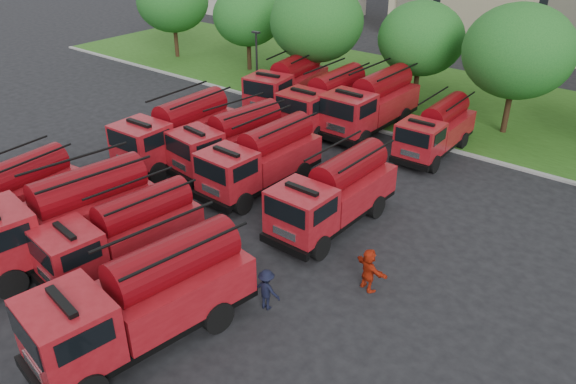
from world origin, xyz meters
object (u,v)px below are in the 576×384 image
(fire_truck_5, at_px, (231,139))
(firefighter_5, at_px, (367,289))
(fire_truck_11, at_px, (436,129))
(fire_truck_3, at_px, (145,298))
(fire_truck_9, at_px, (326,100))
(firefighter_4, at_px, (98,209))
(fire_truck_7, at_px, (334,193))
(fire_truck_10, at_px, (372,103))
(fire_truck_0, at_px, (4,198))
(fire_truck_4, at_px, (177,131))
(fire_truck_8, at_px, (288,83))
(fire_truck_1, at_px, (64,216))
(firefighter_3, at_px, (267,307))
(fire_truck_6, at_px, (262,158))
(fire_truck_2, at_px, (123,233))

(fire_truck_5, bearing_deg, firefighter_5, -15.27)
(fire_truck_5, distance_m, fire_truck_11, 11.79)
(fire_truck_3, xyz_separation_m, fire_truck_9, (-6.67, 19.95, -0.03))
(fire_truck_9, relative_size, firefighter_4, 4.86)
(fire_truck_7, distance_m, fire_truck_10, 11.99)
(fire_truck_0, bearing_deg, fire_truck_4, 83.04)
(fire_truck_0, distance_m, fire_truck_5, 11.54)
(fire_truck_3, distance_m, fire_truck_8, 23.76)
(fire_truck_4, relative_size, fire_truck_9, 1.00)
(fire_truck_10, relative_size, firefighter_5, 4.45)
(fire_truck_4, relative_size, fire_truck_8, 0.96)
(fire_truck_1, xyz_separation_m, fire_truck_7, (7.40, 8.84, -0.17))
(fire_truck_1, height_order, fire_truck_8, fire_truck_1)
(fire_truck_1, height_order, firefighter_4, fire_truck_1)
(fire_truck_5, distance_m, firefighter_3, 12.43)
(fire_truck_3, bearing_deg, fire_truck_9, 117.11)
(fire_truck_1, bearing_deg, fire_truck_11, 76.86)
(fire_truck_0, xyz_separation_m, fire_truck_6, (6.27, 10.21, 0.05))
(fire_truck_0, xyz_separation_m, fire_truck_7, (11.26, 9.43, 0.05))
(fire_truck_11, distance_m, firefighter_5, 13.91)
(fire_truck_5, height_order, fire_truck_9, fire_truck_9)
(fire_truck_1, bearing_deg, fire_truck_4, 119.33)
(fire_truck_5, bearing_deg, fire_truck_7, -4.75)
(fire_truck_3, distance_m, fire_truck_7, 10.13)
(fire_truck_4, height_order, fire_truck_5, fire_truck_4)
(fire_truck_10, distance_m, firefighter_4, 17.79)
(fire_truck_10, distance_m, firefighter_3, 18.54)
(fire_truck_0, relative_size, firefighter_4, 4.52)
(fire_truck_0, relative_size, fire_truck_7, 0.99)
(fire_truck_2, bearing_deg, fire_truck_5, 114.94)
(fire_truck_4, height_order, fire_truck_10, fire_truck_10)
(fire_truck_6, distance_m, fire_truck_9, 9.37)
(fire_truck_1, bearing_deg, firefighter_5, 35.56)
(fire_truck_4, bearing_deg, fire_truck_11, 39.67)
(fire_truck_10, bearing_deg, fire_truck_11, -8.64)
(fire_truck_3, xyz_separation_m, firefighter_4, (-9.03, 4.16, -1.77))
(fire_truck_5, relative_size, fire_truck_8, 0.91)
(fire_truck_2, distance_m, fire_truck_9, 17.92)
(fire_truck_7, height_order, firefighter_4, fire_truck_7)
(fire_truck_8, height_order, firefighter_5, fire_truck_8)
(fire_truck_4, xyz_separation_m, firefighter_5, (14.69, -3.55, -1.74))
(fire_truck_1, relative_size, firefighter_4, 5.21)
(firefighter_5, bearing_deg, fire_truck_10, -39.35)
(fire_truck_6, distance_m, fire_truck_10, 10.25)
(fire_truck_6, height_order, fire_truck_7, fire_truck_7)
(fire_truck_1, relative_size, firefighter_5, 4.58)
(fire_truck_3, relative_size, fire_truck_10, 1.01)
(fire_truck_1, distance_m, fire_truck_4, 9.93)
(firefighter_4, bearing_deg, fire_truck_2, -173.20)
(fire_truck_1, distance_m, fire_truck_10, 20.05)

